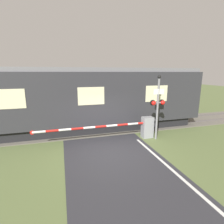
# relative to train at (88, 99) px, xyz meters

# --- Properties ---
(ground_plane) EXTENTS (80.00, 80.00, 0.00)m
(ground_plane) POSITION_rel_train_xyz_m (0.45, -3.66, -2.00)
(ground_plane) COLOR #5B6B3D
(track_bed) EXTENTS (36.00, 3.20, 0.13)m
(track_bed) POSITION_rel_train_xyz_m (0.45, 0.00, -1.97)
(track_bed) COLOR #666056
(track_bed) RESTS_ON ground_plane
(train) EXTENTS (14.73, 2.83, 3.90)m
(train) POSITION_rel_train_xyz_m (0.00, 0.00, 0.00)
(train) COLOR black
(train) RESTS_ON ground_plane
(crossing_barrier) EXTENTS (6.40, 0.44, 1.19)m
(crossing_barrier) POSITION_rel_train_xyz_m (2.42, -2.41, -1.35)
(crossing_barrier) COLOR gray
(crossing_barrier) RESTS_ON ground_plane
(signal_post) EXTENTS (0.85, 0.26, 3.50)m
(signal_post) POSITION_rel_train_xyz_m (3.35, -2.78, -0.00)
(signal_post) COLOR gray
(signal_post) RESTS_ON ground_plane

